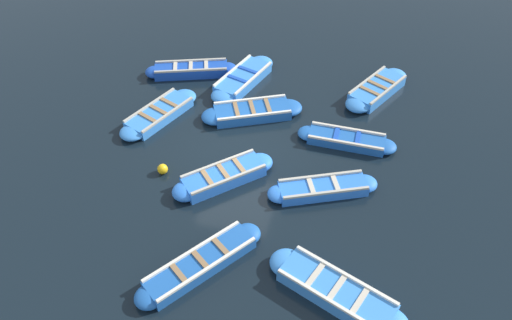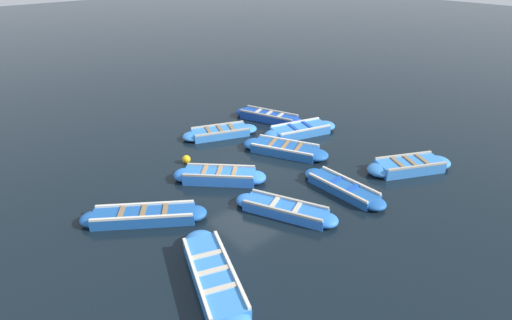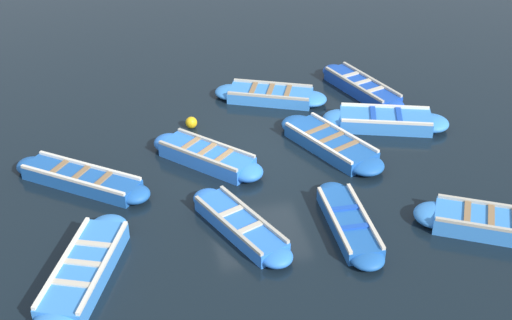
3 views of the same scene
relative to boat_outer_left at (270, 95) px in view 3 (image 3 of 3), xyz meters
The scene contains 12 objects.
ground_plane 3.23m from the boat_outer_left, 108.11° to the right, with size 120.00×120.00×0.00m, color black.
boat_outer_left is the anchor object (origin of this frame).
boat_centre 6.33m from the boat_outer_left, 108.87° to the right, with size 1.98×3.29×0.38m.
boat_near_quay 8.72m from the boat_outer_left, 128.18° to the right, with size 2.15×3.79×0.46m.
boat_mid_row 3.51m from the boat_outer_left, 38.94° to the right, with size 3.56×1.91×0.43m.
boat_outer_right 3.85m from the boat_outer_left, 127.50° to the right, with size 2.82×2.89×0.45m.
boat_broadside 7.82m from the boat_outer_left, 65.08° to the right, with size 3.33×2.33×0.45m.
boat_bow_out 6.42m from the boat_outer_left, 147.84° to the right, with size 3.43×2.78×0.41m.
boat_drifting 3.19m from the boat_outer_left, 73.53° to the right, with size 2.33×3.56×0.41m.
boat_far_corner 6.38m from the boat_outer_left, 87.20° to the right, with size 0.81×3.21×0.36m.
boat_stern_in 2.78m from the boat_outer_left, ahead, with size 1.83×3.50×0.43m.
buoy_orange_near 2.74m from the boat_outer_left, 155.15° to the right, with size 0.32×0.32×0.32m, color #EAB214.
Camera 3 is at (-3.28, -15.14, 9.63)m, focal length 50.00 mm.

